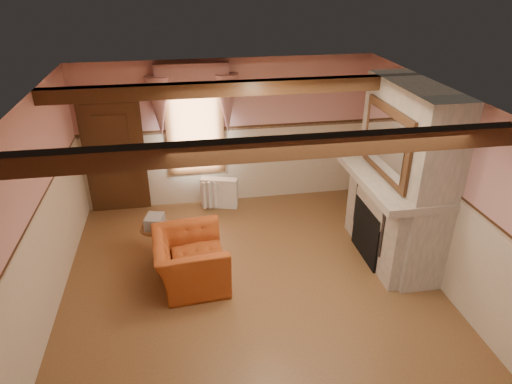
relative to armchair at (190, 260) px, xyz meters
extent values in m
cube|color=brown|center=(0.87, -0.42, -0.38)|extent=(5.50, 6.00, 0.01)
cube|color=silver|center=(0.87, -0.42, 2.42)|extent=(5.50, 6.00, 0.01)
cube|color=tan|center=(0.87, 2.58, 1.02)|extent=(5.50, 0.02, 2.80)
cube|color=tan|center=(-1.88, -0.42, 1.02)|extent=(0.02, 6.00, 2.80)
cube|color=tan|center=(3.62, -0.42, 1.02)|extent=(0.02, 6.00, 2.80)
cube|color=black|center=(2.87, 0.18, 0.07)|extent=(0.20, 0.95, 0.90)
imported|color=#994219|center=(0.00, 0.00, 0.00)|extent=(1.11, 1.25, 0.77)
cylinder|color=brown|center=(-0.50, 0.79, -0.11)|extent=(0.65, 0.65, 0.55)
cube|color=#B7AD8C|center=(-0.51, 0.76, 0.27)|extent=(0.33, 0.37, 0.20)
cube|color=white|center=(0.66, 2.28, -0.08)|extent=(0.72, 0.36, 0.60)
imported|color=brown|center=(3.12, 0.12, 1.08)|extent=(0.32, 0.32, 0.08)
cube|color=black|center=(3.12, 0.90, 1.14)|extent=(0.14, 0.24, 0.20)
cylinder|color=gold|center=(3.12, 0.68, 1.18)|extent=(0.11, 0.11, 0.28)
cylinder|color=maroon|center=(3.12, -0.40, 1.12)|extent=(0.06, 0.06, 0.16)
cylinder|color=gold|center=(3.12, -0.39, 1.10)|extent=(0.06, 0.06, 0.12)
cube|color=gray|center=(3.30, 0.18, 1.02)|extent=(0.85, 2.00, 2.80)
cube|color=gray|center=(3.12, 0.18, 0.98)|extent=(1.05, 2.05, 0.12)
cube|color=silver|center=(2.93, 0.18, 1.59)|extent=(0.06, 1.44, 1.04)
cube|color=black|center=(-1.23, 2.52, 0.67)|extent=(1.10, 0.10, 2.10)
cube|color=white|center=(0.27, 2.55, 1.27)|extent=(1.06, 0.08, 2.02)
cube|color=gray|center=(0.27, 2.46, 1.87)|extent=(1.30, 0.14, 1.40)
cube|color=black|center=(0.87, -1.62, 2.32)|extent=(5.50, 0.18, 0.20)
cube|color=black|center=(0.87, 0.78, 2.32)|extent=(5.50, 0.18, 0.20)
camera|label=1|loc=(0.01, -5.62, 3.91)|focal=32.00mm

